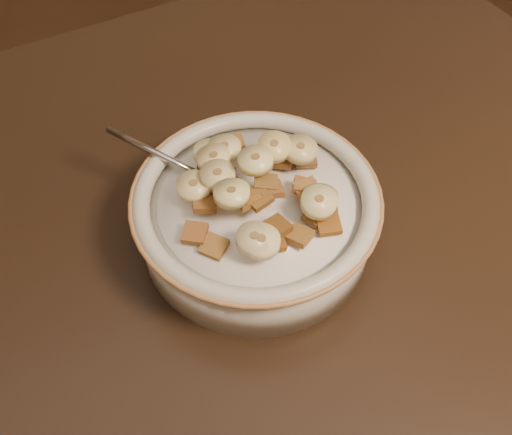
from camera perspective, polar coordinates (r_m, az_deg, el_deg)
table at (r=0.53m, az=-19.16°, el=-14.35°), size 1.43×0.95×0.04m
cereal_bowl at (r=0.53m, az=0.00°, el=-0.28°), size 0.21×0.21×0.05m
milk at (r=0.51m, az=0.00°, el=1.49°), size 0.18×0.18×0.00m
spoon at (r=0.52m, az=-3.40°, el=3.12°), size 0.06×0.06×0.01m
cereal_square_0 at (r=0.48m, az=-0.93°, el=1.91°), size 0.02×0.02×0.01m
cereal_square_1 at (r=0.54m, az=1.59°, el=6.55°), size 0.02×0.02×0.01m
cereal_square_2 at (r=0.55m, az=-2.23°, el=7.40°), size 0.03×0.03×0.01m
cereal_square_3 at (r=0.54m, az=4.95°, el=5.87°), size 0.03×0.03×0.01m
cereal_square_4 at (r=0.49m, az=-5.18°, el=1.42°), size 0.03×0.03×0.01m
cereal_square_5 at (r=0.54m, az=3.96°, el=6.26°), size 0.03×0.03×0.01m
cereal_square_6 at (r=0.48m, az=4.33°, el=-1.80°), size 0.03×0.03×0.01m
cereal_square_7 at (r=0.51m, az=4.86°, el=3.11°), size 0.03×0.03×0.01m
cereal_square_8 at (r=0.48m, az=-4.23°, el=-2.90°), size 0.03×0.03×0.01m
cereal_square_9 at (r=0.49m, az=7.27°, el=-0.66°), size 0.03×0.03×0.01m
cereal_square_10 at (r=0.48m, az=2.07°, el=-0.93°), size 0.02×0.02×0.01m
cereal_square_11 at (r=0.49m, az=6.08°, el=0.18°), size 0.03×0.03×0.01m
cereal_square_12 at (r=0.52m, az=-3.56°, el=4.63°), size 0.03×0.03×0.01m
cereal_square_13 at (r=0.55m, az=-3.13°, el=6.90°), size 0.02×0.02×0.01m
cereal_square_14 at (r=0.54m, az=2.92°, el=6.61°), size 0.02×0.02×0.01m
cereal_square_15 at (r=0.49m, az=1.51°, el=2.84°), size 0.03×0.03×0.01m
cereal_square_16 at (r=0.49m, az=0.99°, el=3.48°), size 0.03×0.03×0.01m
cereal_square_17 at (r=0.47m, az=1.65°, el=-2.35°), size 0.03×0.03×0.01m
cereal_square_18 at (r=0.48m, az=0.24°, el=1.98°), size 0.02×0.02×0.01m
cereal_square_19 at (r=0.53m, az=2.68°, el=5.73°), size 0.03×0.03×0.01m
cereal_square_20 at (r=0.54m, az=-4.70°, el=5.60°), size 0.03×0.03×0.01m
cereal_square_21 at (r=0.51m, az=6.97°, el=1.22°), size 0.03×0.03×0.01m
cereal_square_22 at (r=0.48m, az=-6.16°, el=-1.55°), size 0.03×0.03×0.01m
cereal_square_23 at (r=0.50m, az=5.10°, el=2.78°), size 0.02×0.02×0.01m
banana_slice_0 at (r=0.50m, az=-6.23°, el=3.11°), size 0.04×0.04×0.01m
banana_slice_1 at (r=0.46m, az=-0.11°, el=-2.17°), size 0.04×0.04×0.01m
banana_slice_2 at (r=0.49m, az=-0.04°, el=5.72°), size 0.03×0.03×0.01m
banana_slice_3 at (r=0.49m, az=6.43°, el=1.93°), size 0.04×0.04×0.02m
banana_slice_4 at (r=0.48m, az=-2.45°, el=2.42°), size 0.04×0.04×0.01m
banana_slice_5 at (r=0.48m, az=6.30°, el=1.54°), size 0.04×0.04×0.01m
banana_slice_6 at (r=0.53m, az=-4.59°, el=6.44°), size 0.04×0.04×0.01m
banana_slice_7 at (r=0.52m, az=-4.24°, el=5.91°), size 0.04×0.04×0.01m
banana_slice_8 at (r=0.52m, az=1.84°, el=7.07°), size 0.04×0.04×0.02m
banana_slice_9 at (r=0.53m, az=-3.16°, el=6.91°), size 0.04×0.04×0.01m
banana_slice_10 at (r=0.46m, az=0.54°, el=-2.43°), size 0.03×0.03×0.01m
banana_slice_11 at (r=0.52m, az=4.45°, el=6.80°), size 0.04×0.04×0.01m
banana_slice_12 at (r=0.50m, az=-3.84°, el=4.22°), size 0.04×0.04×0.01m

